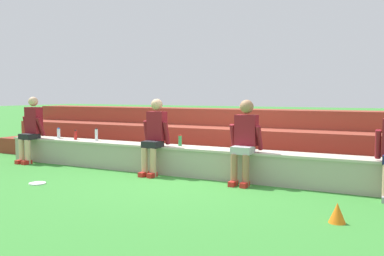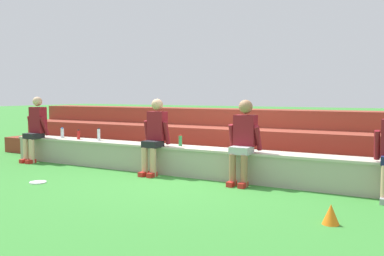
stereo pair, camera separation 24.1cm
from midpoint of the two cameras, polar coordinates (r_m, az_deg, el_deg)
name	(u,v)px [view 1 (the left image)]	position (r m, az deg, el deg)	size (l,w,h in m)	color
ground_plane	(193,178)	(7.32, -0.79, -6.92)	(80.00, 80.00, 0.00)	#388433
stone_seating_wall	(199,161)	(7.47, 0.02, -4.54)	(8.89, 0.49, 0.52)	#A8A08E
brick_bleachers	(234,142)	(9.01, 4.98, -1.90)	(11.54, 2.20, 1.13)	maroon
person_far_left	(31,128)	(9.61, -21.85, 0.03)	(0.52, 0.52, 1.41)	#DBAD89
person_left_of_center	(155,134)	(7.60, -6.06, -0.86)	(0.51, 0.54, 1.39)	tan
person_center	(245,138)	(6.83, 6.21, -1.42)	(0.54, 0.56, 1.38)	#996B4C
water_bottle_near_right	(180,141)	(7.66, -2.55, -1.74)	(0.06, 0.06, 0.21)	green
water_bottle_near_left	(96,135)	(8.75, -13.74, -0.92)	(0.06, 0.06, 0.25)	silver
water_bottle_center_gap	(59,133)	(9.46, -18.50, -0.70)	(0.07, 0.07, 0.22)	silver
water_bottle_mid_right	(75,135)	(9.08, -16.41, -0.93)	(0.06, 0.06, 0.21)	red
frisbee	(37,183)	(7.38, -21.31, -7.08)	(0.27, 0.27, 0.02)	white
sports_cone	(337,213)	(5.09, 17.98, -11.01)	(0.20, 0.20, 0.23)	orange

